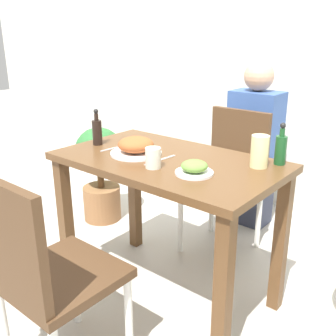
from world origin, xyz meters
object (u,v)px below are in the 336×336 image
at_px(chair_near, 43,270).
at_px(sauce_bottle, 97,131).
at_px(condiment_bottle, 281,148).
at_px(person_figure, 254,147).
at_px(potted_plant_left, 100,168).
at_px(juice_glass, 260,151).
at_px(side_plate, 194,168).
at_px(food_plate, 136,147).
at_px(chair_far, 229,174).
at_px(drink_cup, 153,158).

bearing_deg(chair_near, sauce_bottle, -57.46).
distance_m(sauce_bottle, condiment_bottle, 0.95).
distance_m(condiment_bottle, person_figure, 0.99).
bearing_deg(potted_plant_left, juice_glass, -9.65).
relative_size(juice_glass, potted_plant_left, 0.21).
height_order(sauce_bottle, person_figure, person_figure).
bearing_deg(chair_near, side_plate, -112.66).
distance_m(side_plate, juice_glass, 0.31).
bearing_deg(food_plate, sauce_bottle, -179.56).
bearing_deg(person_figure, chair_far, -83.83).
height_order(condiment_bottle, potted_plant_left, condiment_bottle).
xyz_separation_m(juice_glass, potted_plant_left, (-1.36, 0.23, -0.44)).
distance_m(sauce_bottle, potted_plant_left, 0.81).
bearing_deg(potted_plant_left, food_plate, -28.96).
bearing_deg(chair_near, chair_far, -89.74).
height_order(food_plate, juice_glass, juice_glass).
relative_size(drink_cup, juice_glass, 0.64).
xyz_separation_m(side_plate, drink_cup, (-0.19, -0.05, 0.02)).
bearing_deg(side_plate, potted_plant_left, 157.53).
bearing_deg(chair_far, potted_plant_left, -164.57).
height_order(juice_glass, sauce_bottle, sauce_bottle).
relative_size(chair_far, condiment_bottle, 4.59).
bearing_deg(person_figure, drink_cup, -84.60).
distance_m(side_plate, potted_plant_left, 1.35).
relative_size(drink_cup, condiment_bottle, 0.48).
height_order(food_plate, sauce_bottle, sauce_bottle).
bearing_deg(person_figure, side_plate, -75.22).
xyz_separation_m(drink_cup, person_figure, (-0.11, 1.20, -0.24)).
height_order(chair_near, side_plate, chair_near).
xyz_separation_m(food_plate, side_plate, (0.39, -0.05, -0.01)).
bearing_deg(sauce_bottle, chair_far, 59.44).
height_order(chair_far, side_plate, chair_far).
distance_m(side_plate, drink_cup, 0.20).
distance_m(drink_cup, condiment_bottle, 0.58).
height_order(chair_near, juice_glass, juice_glass).
distance_m(juice_glass, condiment_bottle, 0.11).
xyz_separation_m(juice_glass, condiment_bottle, (0.06, 0.10, 0.00)).
bearing_deg(food_plate, side_plate, -7.35).
bearing_deg(side_plate, food_plate, 172.65).
distance_m(drink_cup, person_figure, 1.23).
bearing_deg(person_figure, chair_near, -88.37).
relative_size(juice_glass, person_figure, 0.12).
xyz_separation_m(drink_cup, condiment_bottle, (0.42, 0.40, 0.03)).
height_order(drink_cup, potted_plant_left, drink_cup).
bearing_deg(chair_far, person_figure, 96.17).
xyz_separation_m(side_plate, sauce_bottle, (-0.67, 0.05, 0.05)).
bearing_deg(juice_glass, condiment_bottle, 59.06).
distance_m(drink_cup, sauce_bottle, 0.49).
distance_m(potted_plant_left, person_figure, 1.12).
xyz_separation_m(chair_near, potted_plant_left, (-0.93, 1.10, -0.10)).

